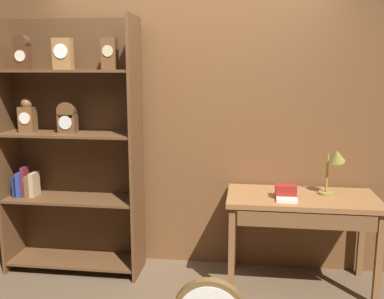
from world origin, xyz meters
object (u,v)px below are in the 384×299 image
object	(u,v)px
workbench	(302,209)
desk_lamp	(335,162)
open_repair_manual	(286,198)
bookshelf	(69,146)
toolbox_small	(286,191)

from	to	relation	value
workbench	desk_lamp	bearing A→B (deg)	13.76
workbench	open_repair_manual	distance (m)	0.19
bookshelf	workbench	distance (m)	2.06
open_repair_manual	toolbox_small	bearing A→B (deg)	98.71
toolbox_small	open_repair_manual	xyz separation A→B (m)	(0.00, -0.04, -0.04)
workbench	toolbox_small	size ratio (longest dim) A/B	7.31
bookshelf	workbench	bearing A→B (deg)	-3.05
workbench	open_repair_manual	xyz separation A→B (m)	(-0.13, -0.08, 0.11)
desk_lamp	bookshelf	bearing A→B (deg)	178.82
bookshelf	desk_lamp	bearing A→B (deg)	-1.18
toolbox_small	bookshelf	bearing A→B (deg)	175.33
workbench	toolbox_small	bearing A→B (deg)	-161.79
bookshelf	toolbox_small	bearing A→B (deg)	-4.67
open_repair_manual	bookshelf	bearing A→B (deg)	176.02
toolbox_small	open_repair_manual	size ratio (longest dim) A/B	0.76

